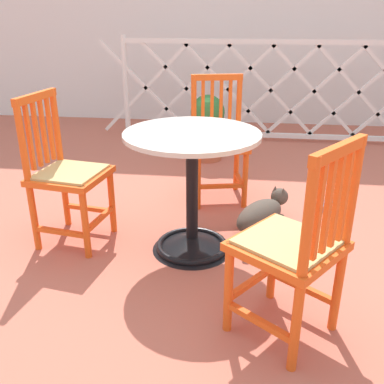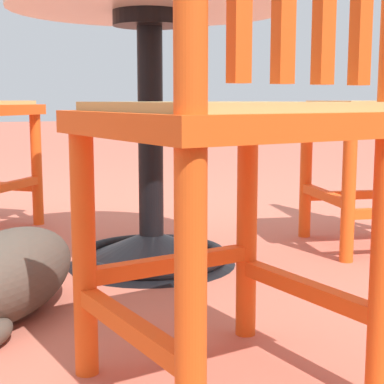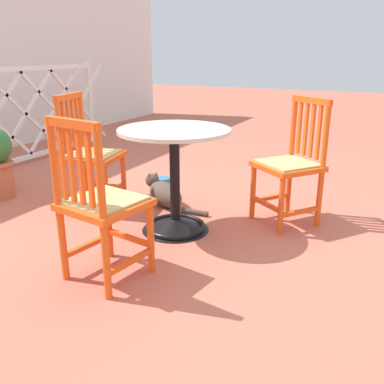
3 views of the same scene
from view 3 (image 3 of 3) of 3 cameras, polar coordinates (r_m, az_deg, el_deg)
ground_plane at (r=3.02m, az=-0.72°, el=-5.09°), size 24.00×24.00×0.00m
cafe_table at (r=2.91m, az=-2.33°, el=-0.00°), size 0.76×0.76×0.73m
orange_chair_near_fence at (r=3.39m, az=-13.75°, el=4.80°), size 0.48×0.48×0.91m
orange_chair_facing_out at (r=2.28m, az=-12.35°, el=-1.81°), size 0.46×0.46×0.91m
orange_chair_at_corner at (r=3.10m, az=13.34°, el=3.53°), size 0.56×0.56×0.91m
tabby_cat at (r=3.49m, az=-3.92°, el=-0.12°), size 0.41×0.70×0.23m
pet_water_bowl at (r=4.08m, az=-4.23°, el=1.63°), size 0.17×0.17×0.05m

